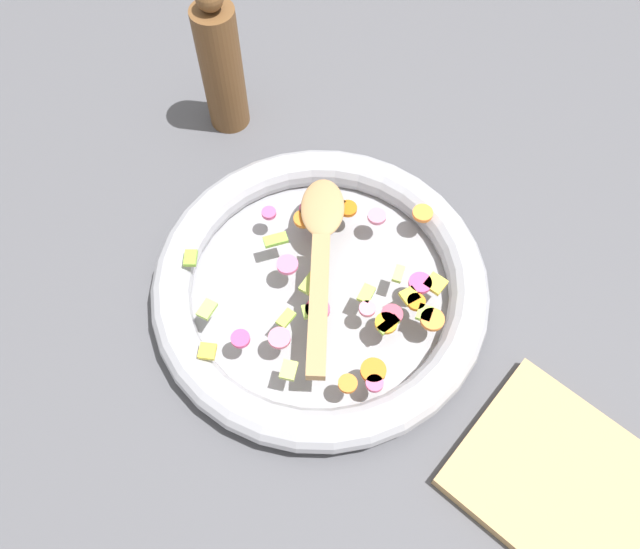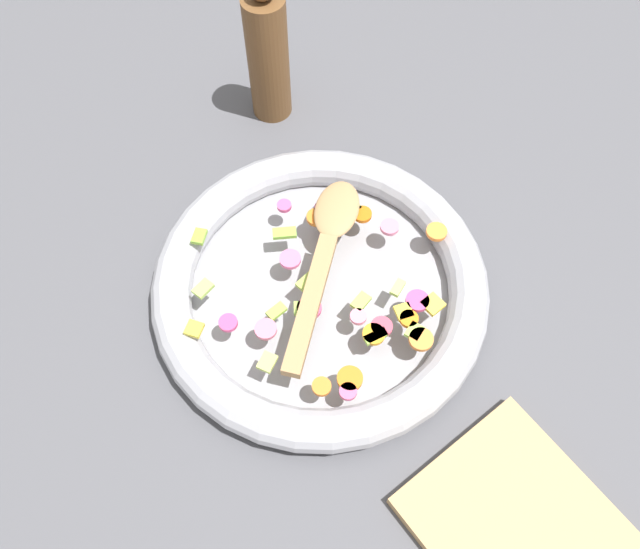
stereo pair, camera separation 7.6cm
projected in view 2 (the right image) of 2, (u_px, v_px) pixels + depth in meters
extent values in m
plane|color=#4C4C51|center=(320.00, 294.00, 0.80)|extent=(4.00, 4.00, 0.00)
cylinder|color=gray|center=(320.00, 291.00, 0.80)|extent=(0.37, 0.37, 0.01)
torus|color=#9E9EA5|center=(320.00, 284.00, 0.78)|extent=(0.42, 0.42, 0.05)
cylinder|color=orange|center=(421.00, 339.00, 0.71)|extent=(0.04, 0.04, 0.01)
cylinder|color=orange|center=(316.00, 217.00, 0.80)|extent=(0.03, 0.03, 0.01)
cylinder|color=#D86311|center=(362.00, 214.00, 0.80)|extent=(0.03, 0.03, 0.01)
cylinder|color=orange|center=(322.00, 386.00, 0.69)|extent=(0.03, 0.03, 0.01)
cylinder|color=orange|center=(350.00, 379.00, 0.69)|extent=(0.03, 0.03, 0.01)
cylinder|color=orange|center=(409.00, 319.00, 0.73)|extent=(0.02, 0.02, 0.01)
cylinder|color=orange|center=(377.00, 332.00, 0.72)|extent=(0.04, 0.04, 0.01)
cylinder|color=orange|center=(437.00, 232.00, 0.79)|extent=(0.03, 0.03, 0.01)
cube|color=#A2CF47|center=(276.00, 311.00, 0.73)|extent=(0.01, 0.02, 0.01)
cube|color=#9BCD47|center=(351.00, 210.00, 0.80)|extent=(0.02, 0.03, 0.01)
cube|color=#A9CB4F|center=(361.00, 302.00, 0.74)|extent=(0.02, 0.03, 0.01)
cube|color=#9AC747|center=(373.00, 338.00, 0.72)|extent=(0.02, 0.03, 0.01)
cube|color=#BADD62|center=(398.00, 288.00, 0.75)|extent=(0.02, 0.02, 0.01)
cube|color=#92BA4B|center=(304.00, 308.00, 0.73)|extent=(0.03, 0.03, 0.01)
cube|color=#A3BE4D|center=(306.00, 280.00, 0.75)|extent=(0.02, 0.03, 0.01)
cube|color=#B7C85F|center=(267.00, 362.00, 0.70)|extent=(0.03, 0.03, 0.01)
cube|color=#82B138|center=(199.00, 236.00, 0.78)|extent=(0.03, 0.03, 0.01)
cube|color=#A3D24F|center=(415.00, 332.00, 0.72)|extent=(0.02, 0.02, 0.01)
cube|color=#A9CE5B|center=(203.00, 288.00, 0.75)|extent=(0.02, 0.03, 0.01)
cube|color=#87C040|center=(284.00, 233.00, 0.79)|extent=(0.03, 0.03, 0.01)
cylinder|color=#D4547D|center=(348.00, 391.00, 0.68)|extent=(0.03, 0.03, 0.01)
cylinder|color=#D34680|center=(417.00, 301.00, 0.74)|extent=(0.03, 0.03, 0.01)
cylinder|color=#D8437E|center=(325.00, 209.00, 0.80)|extent=(0.03, 0.03, 0.01)
cylinder|color=pink|center=(390.00, 227.00, 0.79)|extent=(0.02, 0.02, 0.01)
cylinder|color=pink|center=(290.00, 259.00, 0.77)|extent=(0.03, 0.03, 0.01)
cylinder|color=#DA5187|center=(284.00, 206.00, 0.81)|extent=(0.03, 0.03, 0.01)
cylinder|color=pink|center=(359.00, 316.00, 0.73)|extent=(0.02, 0.02, 0.01)
cylinder|color=#C44459|center=(382.00, 327.00, 0.72)|extent=(0.03, 0.03, 0.01)
cylinder|color=#DA457E|center=(228.00, 323.00, 0.73)|extent=(0.03, 0.03, 0.01)
cylinder|color=#D7446C|center=(309.00, 308.00, 0.73)|extent=(0.04, 0.04, 0.01)
cylinder|color=pink|center=(266.00, 329.00, 0.72)|extent=(0.04, 0.04, 0.01)
cube|color=yellow|center=(194.00, 329.00, 0.72)|extent=(0.03, 0.03, 0.01)
cube|color=yellow|center=(404.00, 312.00, 0.73)|extent=(0.02, 0.02, 0.01)
cube|color=yellow|center=(433.00, 304.00, 0.74)|extent=(0.02, 0.02, 0.01)
cube|color=#A87F51|center=(311.00, 302.00, 0.73)|extent=(0.13, 0.16, 0.01)
ellipsoid|color=#A87F51|center=(337.00, 209.00, 0.79)|extent=(0.10, 0.11, 0.01)
cylinder|color=brown|center=(268.00, 59.00, 0.88)|extent=(0.06, 0.06, 0.19)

